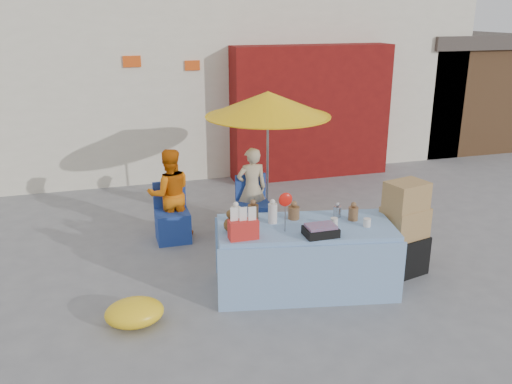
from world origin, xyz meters
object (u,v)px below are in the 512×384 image
object	(u,v)px
box_stack	(404,231)
vendor_beige	(252,189)
market_table	(304,256)
vendor_orange	(170,194)
chair_left	(173,224)
chair_right	(254,215)
umbrella	(268,105)

from	to	relation	value
box_stack	vendor_beige	bearing A→B (deg)	125.50
market_table	vendor_orange	xyz separation A→B (m)	(-1.32, 2.02, 0.26)
chair_left	vendor_beige	bearing A→B (deg)	6.20
box_stack	chair_left	bearing A→B (deg)	145.08
market_table	vendor_beige	world-z (taller)	market_table
chair_right	umbrella	bearing A→B (deg)	43.53
market_table	chair_left	xyz separation A→B (m)	(-1.32, 1.89, -0.17)
chair_right	box_stack	world-z (taller)	box_stack
market_table	vendor_beige	distance (m)	2.04
vendor_orange	box_stack	size ratio (longest dim) A/B	1.10
vendor_beige	box_stack	world-z (taller)	vendor_beige
chair_right	umbrella	distance (m)	1.69
market_table	chair_right	bearing A→B (deg)	103.31
vendor_orange	box_stack	xyz separation A→B (m)	(2.68, -2.01, -0.11)
chair_right	vendor_beige	size ratio (longest dim) A/B	0.66
market_table	chair_right	distance (m)	1.90
vendor_beige	umbrella	distance (m)	1.29
chair_left	vendor_beige	xyz separation A→B (m)	(1.25, 0.13, 0.39)
market_table	vendor_beige	bearing A→B (deg)	103.16
vendor_orange	market_table	bearing A→B (deg)	123.26
chair_left	box_stack	xyz separation A→B (m)	(2.68, -1.87, 0.31)
umbrella	box_stack	world-z (taller)	umbrella
umbrella	box_stack	bearing A→B (deg)	-62.32
chair_left	umbrella	distance (m)	2.27
vendor_orange	umbrella	distance (m)	1.98
chair_left	vendor_orange	size ratio (longest dim) A/B	0.63
chair_left	vendor_orange	bearing A→B (deg)	90.09
chair_right	umbrella	size ratio (longest dim) A/B	0.41
chair_left	chair_right	bearing A→B (deg)	0.08
vendor_beige	chair_right	bearing A→B (deg)	90.09
umbrella	chair_right	bearing A→B (deg)	-136.55
vendor_orange	vendor_beige	world-z (taller)	vendor_orange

